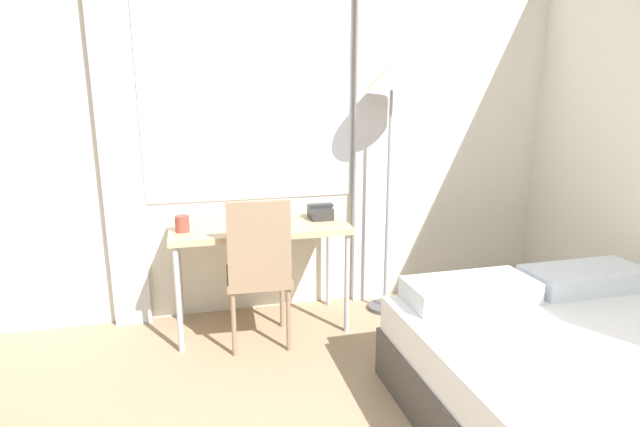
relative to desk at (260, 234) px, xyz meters
name	(u,v)px	position (x,y,z in m)	size (l,w,h in m)	color
wall_back_with_window	(302,127)	(0.38, 0.34, 0.68)	(4.81, 0.13, 2.70)	silver
desk	(260,234)	(0.00, 0.00, 0.00)	(1.17, 0.54, 0.74)	tan
desk_chair	(259,266)	(-0.05, -0.28, -0.13)	(0.42, 0.42, 0.98)	#8C7259
bed	(636,410)	(1.39, -1.72, -0.42)	(1.67, 1.98, 0.60)	#4C4742
standing_lamp	(391,92)	(0.93, 0.04, 0.93)	(0.36, 0.36, 1.83)	#4C4C51
telephone	(320,212)	(0.44, 0.06, 0.11)	(0.17, 0.18, 0.11)	#2D2D2D
book	(256,222)	(-0.02, 0.01, 0.08)	(0.26, 0.25, 0.02)	#4C4238
mug	(182,224)	(-0.50, -0.05, 0.12)	(0.09, 0.09, 0.10)	#993F33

